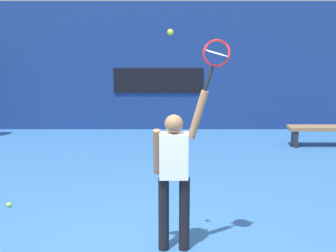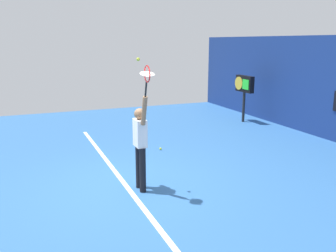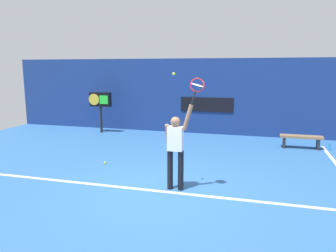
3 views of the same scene
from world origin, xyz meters
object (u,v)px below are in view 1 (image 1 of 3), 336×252
spare_ball (10,205)px  tennis_player (175,171)px  court_bench (321,131)px  tennis_ball (171,32)px  tennis_racket (217,56)px

spare_ball → tennis_player: bearing=-29.1°
tennis_player → court_bench: tennis_player is taller
tennis_player → spare_ball: 2.99m
tennis_player → tennis_ball: tennis_ball is taller
court_bench → tennis_player: bearing=-123.6°
tennis_ball → spare_ball: 3.80m
spare_ball → tennis_racket: bearing=-25.2°
tennis_racket → court_bench: (2.79, 4.90, -2.03)m
tennis_player → tennis_racket: 1.43m
tennis_racket → spare_ball: 3.99m
tennis_racket → court_bench: bearing=60.4°
tennis_player → tennis_racket: bearing=-0.5°
tennis_racket → spare_ball: (-2.93, 1.38, -2.33)m
tennis_ball → court_bench: tennis_ball is taller
tennis_player → tennis_ball: bearing=-177.9°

